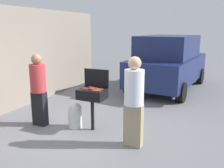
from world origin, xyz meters
name	(u,v)px	position (x,y,z in m)	size (l,w,h in m)	color
ground_plane	(91,130)	(0.00, 0.00, 0.00)	(24.00, 24.00, 0.00)	slate
house_wall_side	(23,57)	(-2.80, 1.00, 1.44)	(0.24, 8.00, 2.88)	gray
bbq_grill	(92,96)	(0.02, 0.05, 0.81)	(0.60, 0.44, 0.96)	black
grill_lid_open	(96,78)	(0.02, 0.27, 1.17)	(0.60, 0.05, 0.42)	black
hot_dog_0	(95,88)	(0.05, 0.13, 0.97)	(0.03, 0.03, 0.13)	#C6593D
hot_dog_1	(84,89)	(-0.11, -0.06, 0.97)	(0.03, 0.03, 0.13)	#AD4228
hot_dog_2	(94,90)	(0.11, -0.01, 0.97)	(0.03, 0.03, 0.13)	#B74C33
hot_dog_3	(100,89)	(0.20, 0.10, 0.97)	(0.03, 0.03, 0.13)	#C6593D
hot_dog_4	(92,88)	(0.00, 0.10, 0.97)	(0.03, 0.03, 0.13)	#AD4228
hot_dog_5	(99,90)	(0.20, 0.02, 0.97)	(0.03, 0.03, 0.13)	#C6593D
hot_dog_6	(91,87)	(-0.07, 0.18, 0.97)	(0.03, 0.03, 0.13)	#C6593D
hot_dog_7	(97,91)	(0.21, -0.06, 0.97)	(0.03, 0.03, 0.13)	#C6593D
hot_dog_8	(92,89)	(0.02, 0.03, 0.97)	(0.03, 0.03, 0.13)	#B74C33
hot_dog_9	(85,88)	(-0.14, 0.03, 0.97)	(0.03, 0.03, 0.13)	#C6593D
hot_dog_10	(95,91)	(0.16, -0.09, 0.97)	(0.03, 0.03, 0.13)	#AD4228
propane_tank	(75,114)	(-0.42, 0.01, 0.32)	(0.32, 0.32, 0.62)	silver
person_left	(38,87)	(-1.28, -0.19, 0.93)	(0.36, 0.36, 1.71)	black
person_right	(134,99)	(1.13, -0.32, 0.97)	(0.37, 0.37, 1.78)	gray
parked_minivan	(169,62)	(0.81, 4.66, 1.03)	(2.40, 4.57, 2.02)	navy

